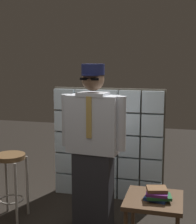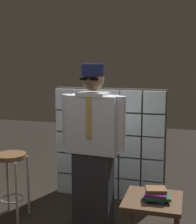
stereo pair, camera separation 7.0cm
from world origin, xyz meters
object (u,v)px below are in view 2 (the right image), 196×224
at_px(bar_stool, 11,170).
at_px(book_stack, 156,195).
at_px(standing_person, 93,146).
at_px(side_table, 153,206).

xyz_separation_m(bar_stool, book_stack, (1.64, -0.32, 0.03)).
relative_size(standing_person, bar_stool, 2.33).
distance_m(bar_stool, book_stack, 1.67).
height_order(bar_stool, side_table, bar_stool).
relative_size(bar_stool, side_table, 1.40).
xyz_separation_m(standing_person, side_table, (0.65, -0.29, -0.45)).
distance_m(side_table, book_stack, 0.13).
bearing_deg(side_table, bar_stool, 170.12).
xyz_separation_m(standing_person, bar_stool, (-0.95, -0.01, -0.35)).
bearing_deg(bar_stool, standing_person, 0.56).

